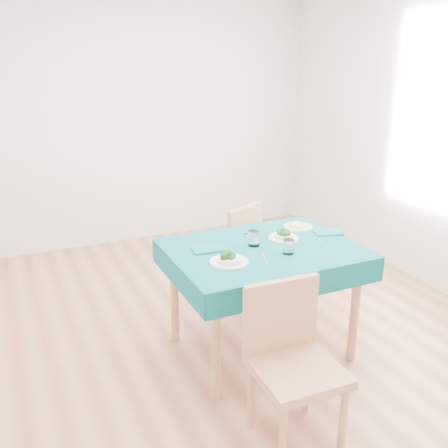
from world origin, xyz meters
name	(u,v)px	position (x,y,z in m)	size (l,w,h in m)	color
room_shell	(224,152)	(0.00, 0.00, 1.35)	(4.02, 4.52, 2.73)	brown
table	(262,300)	(0.14, -0.30, 0.38)	(1.21, 0.92, 0.76)	#085159
chair_near	(299,353)	(-0.12, -1.14, 0.53)	(0.43, 0.47, 1.07)	#B17C53
chair_far	(228,246)	(0.25, 0.47, 0.48)	(0.39, 0.42, 0.96)	#B17C53
bowl_near	(229,257)	(-0.17, -0.43, 0.79)	(0.24, 0.24, 0.07)	white
bowl_far	(284,235)	(0.35, -0.21, 0.79)	(0.21, 0.21, 0.06)	white
fork_near	(221,263)	(-0.22, -0.42, 0.76)	(0.02, 0.18, 0.00)	silver
knife_near	(265,259)	(0.06, -0.48, 0.76)	(0.02, 0.20, 0.00)	silver
fork_far	(249,238)	(0.15, -0.10, 0.76)	(0.02, 0.18, 0.00)	silver
knife_far	(318,237)	(0.58, -0.28, 0.76)	(0.02, 0.23, 0.00)	silver
napkin_near	(208,249)	(-0.20, -0.18, 0.76)	(0.20, 0.14, 0.01)	#0B5A62
napkin_far	(328,232)	(0.70, -0.24, 0.76)	(0.19, 0.13, 0.01)	#0B5A62
tumbler_center	(254,238)	(0.11, -0.24, 0.81)	(0.08, 0.08, 0.10)	white
tumbler_side	(288,247)	(0.24, -0.45, 0.80)	(0.07, 0.07, 0.09)	white
side_plate	(298,227)	(0.57, -0.05, 0.76)	(0.21, 0.21, 0.01)	#C0E06D
bread_slice	(298,225)	(0.57, -0.05, 0.78)	(0.10, 0.10, 0.02)	beige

